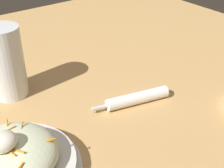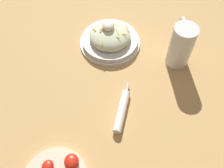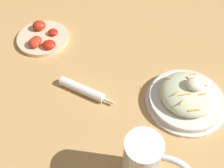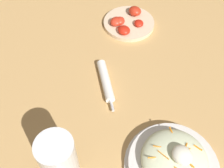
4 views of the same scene
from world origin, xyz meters
name	(u,v)px [view 3 (image 3 of 4)]	position (x,y,z in m)	size (l,w,h in m)	color
ground_plane	(93,107)	(0.00, 0.00, 0.00)	(1.43, 1.43, 0.00)	tan
salad_plate	(187,97)	(-0.26, -0.08, 0.03)	(0.23, 0.23, 0.10)	silver
beer_mug	(143,163)	(-0.17, 0.16, 0.08)	(0.15, 0.08, 0.17)	white
napkin_roll	(82,89)	(0.05, -0.05, 0.01)	(0.18, 0.06, 0.03)	white
tomato_plate	(43,38)	(0.25, -0.23, 0.01)	(0.18, 0.18, 0.05)	beige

